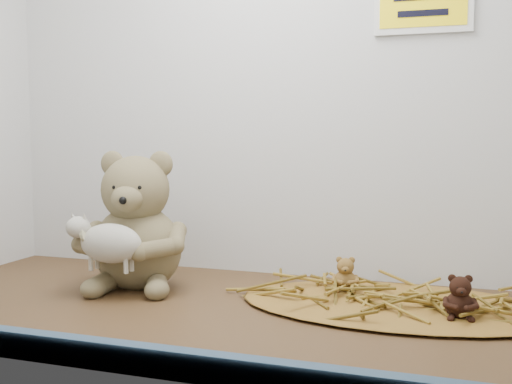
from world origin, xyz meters
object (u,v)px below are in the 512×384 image
(main_teddy, at_px, (137,219))
(mini_teddy_tan, at_px, (345,272))
(toy_lamb, at_px, (111,243))
(mini_teddy_brown, at_px, (460,295))

(main_teddy, bearing_deg, mini_teddy_tan, -4.83)
(mini_teddy_tan, bearing_deg, main_teddy, 178.47)
(toy_lamb, height_order, mini_teddy_tan, toy_lamb)
(mini_teddy_tan, relative_size, mini_teddy_brown, 0.92)
(mini_teddy_brown, bearing_deg, toy_lamb, 177.19)
(main_teddy, xyz_separation_m, mini_teddy_brown, (0.59, -0.05, -0.09))
(main_teddy, distance_m, toy_lamb, 0.10)
(main_teddy, relative_size, mini_teddy_brown, 3.82)
(main_teddy, relative_size, toy_lamb, 1.70)
(toy_lamb, xyz_separation_m, mini_teddy_brown, (0.59, 0.05, -0.06))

